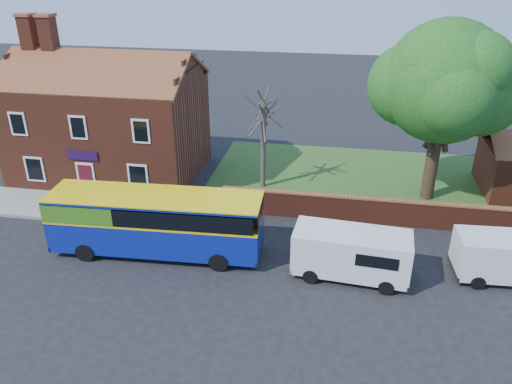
# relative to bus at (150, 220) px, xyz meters

# --- Properties ---
(ground) EXTENTS (120.00, 120.00, 0.00)m
(ground) POSITION_rel_bus_xyz_m (0.59, -1.91, -1.86)
(ground) COLOR black
(ground) RESTS_ON ground
(pavement) EXTENTS (18.00, 3.50, 0.12)m
(pavement) POSITION_rel_bus_xyz_m (-6.41, 3.84, -1.80)
(pavement) COLOR gray
(pavement) RESTS_ON ground
(kerb) EXTENTS (18.00, 0.15, 0.14)m
(kerb) POSITION_rel_bus_xyz_m (-6.41, 2.09, -1.79)
(kerb) COLOR slate
(kerb) RESTS_ON ground
(grass_strip) EXTENTS (26.00, 12.00, 0.04)m
(grass_strip) POSITION_rel_bus_xyz_m (13.59, 11.09, -1.84)
(grass_strip) COLOR #426B28
(grass_strip) RESTS_ON ground
(shop_building) EXTENTS (12.30, 8.13, 10.50)m
(shop_building) POSITION_rel_bus_xyz_m (-6.43, 9.59, 1.56)
(shop_building) COLOR maroon
(shop_building) RESTS_ON ground
(boundary_wall) EXTENTS (22.00, 0.38, 1.60)m
(boundary_wall) POSITION_rel_bus_xyz_m (13.59, 5.09, -1.05)
(boundary_wall) COLOR maroon
(boundary_wall) RESTS_ON ground
(bus) EXTENTS (10.87, 3.21, 3.28)m
(bus) POSITION_rel_bus_xyz_m (0.00, 0.00, 0.00)
(bus) COLOR navy
(bus) RESTS_ON ground
(van_near) EXTENTS (5.61, 2.60, 2.40)m
(van_near) POSITION_rel_bus_xyz_m (10.18, -0.43, -0.51)
(van_near) COLOR silver
(van_near) RESTS_ON ground
(large_tree) EXTENTS (9.02, 7.14, 11.01)m
(large_tree) POSITION_rel_bus_xyz_m (15.04, 9.27, 5.35)
(large_tree) COLOR black
(large_tree) RESTS_ON ground
(bare_tree) EXTENTS (2.38, 2.83, 6.34)m
(bare_tree) POSITION_rel_bus_xyz_m (4.40, 8.91, 1.40)
(bare_tree) COLOR #4C4238
(bare_tree) RESTS_ON ground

